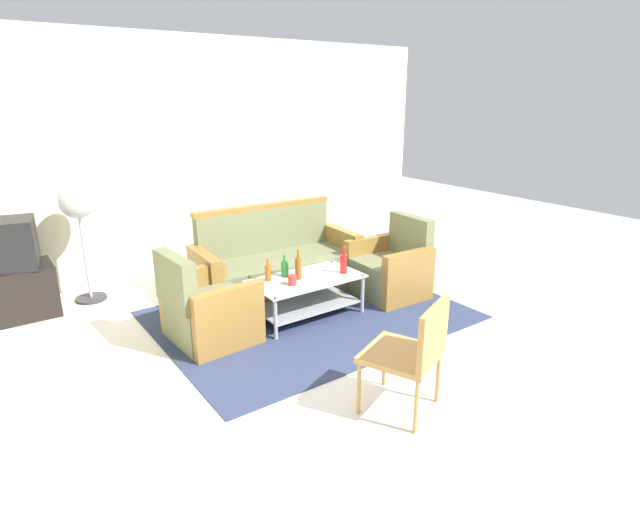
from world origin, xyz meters
name	(u,v)px	position (x,y,z in m)	size (l,w,h in m)	color
ground_plane	(369,348)	(0.00, 0.00, 0.00)	(14.00, 14.00, 0.00)	silver
wall_back	(214,154)	(0.00, 3.06, 1.40)	(6.52, 0.12, 2.80)	beige
rug	(310,315)	(-0.03, 0.88, 0.01)	(2.91, 2.23, 0.01)	#2D3856
couch	(276,266)	(0.01, 1.60, 0.32)	(1.83, 0.82, 0.96)	#6B704C
armchair_left	(207,311)	(-1.08, 0.98, 0.29)	(0.74, 0.80, 0.85)	#6B704C
armchair_right	(390,270)	(1.01, 0.83, 0.29)	(0.73, 0.79, 0.85)	#6B704C
coffee_table	(306,291)	(-0.07, 0.88, 0.27)	(1.10, 0.60, 0.40)	silver
bottle_orange	(268,272)	(-0.41, 1.04, 0.50)	(0.06, 0.06, 0.23)	#D85919
bottle_green	(285,268)	(-0.21, 1.05, 0.49)	(0.07, 0.07, 0.22)	#2D8C38
bottle_brown	(298,268)	(-0.15, 0.91, 0.52)	(0.07, 0.07, 0.30)	brown
bottle_red	(344,263)	(0.32, 0.79, 0.51)	(0.07, 0.07, 0.27)	red
cup	(292,280)	(-0.28, 0.80, 0.46)	(0.08, 0.08, 0.10)	red
tv_stand	(11,293)	(-2.46, 2.55, 0.26)	(0.80, 0.50, 0.52)	black
television	(1,245)	(-2.46, 2.55, 0.76)	(0.67, 0.55, 0.48)	black
pedestal_fan	(78,208)	(-1.73, 2.60, 1.01)	(0.36, 0.36, 1.27)	#2D2D33
wicker_chair	(414,348)	(-0.37, -0.86, 0.49)	(0.63, 0.63, 0.84)	#AD844C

